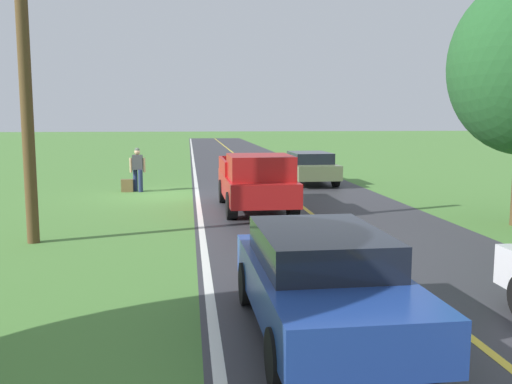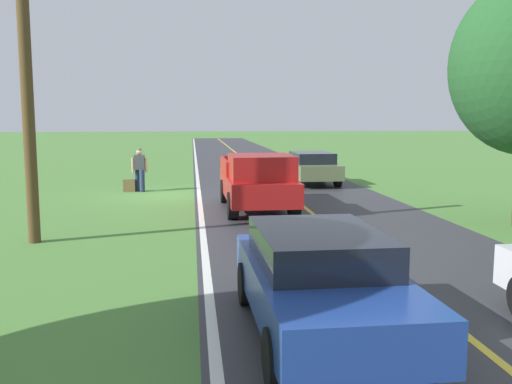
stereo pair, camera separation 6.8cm
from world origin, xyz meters
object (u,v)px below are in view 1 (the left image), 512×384
Objects in this scene: pickup_truck_passing at (256,180)px; utility_pole_roadside at (24,51)px; sedan_ahead_same_lane at (322,279)px; hitchhiker_walking at (138,167)px; suitcase_carried at (127,186)px; sedan_near_oncoming at (309,167)px.

utility_pole_roadside is (5.76, 3.94, 3.46)m from pickup_truck_passing.
pickup_truck_passing is 10.26m from sedan_ahead_same_lane.
utility_pole_roadside is at bearing 34.38° from pickup_truck_passing.
utility_pole_roadside is at bearing 79.84° from hitchhiker_walking.
suitcase_carried is 8.01m from sedan_near_oncoming.
suitcase_carried is 0.06× the size of utility_pole_roadside.
sedan_ahead_same_lane is at bearing 88.12° from pickup_truck_passing.
hitchhiker_walking is 0.84m from suitcase_carried.
sedan_ahead_same_lane is (3.56, 17.33, 0.00)m from sedan_near_oncoming.
sedan_ahead_same_lane is at bearing 14.82° from suitcase_carried.
sedan_ahead_same_lane is (-3.78, 15.48, -0.23)m from hitchhiker_walking.
suitcase_carried is at bearing 13.99° from sedan_near_oncoming.
pickup_truck_passing is at bearing 128.23° from hitchhiker_walking.
utility_pole_roadside reaches higher than hitchhiker_walking.
sedan_near_oncoming is at bearing -114.48° from pickup_truck_passing.
pickup_truck_passing is 0.61× the size of utility_pole_roadside.
suitcase_carried is at bearing 11.29° from hitchhiker_walking.
pickup_truck_passing is at bearing 40.98° from suitcase_carried.
pickup_truck_passing is 1.22× the size of sedan_near_oncoming.
hitchhiker_walking is at bearing -51.77° from pickup_truck_passing.
sedan_near_oncoming is 14.68m from utility_pole_roadside.
hitchhiker_walking is at bearing 14.14° from sedan_near_oncoming.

